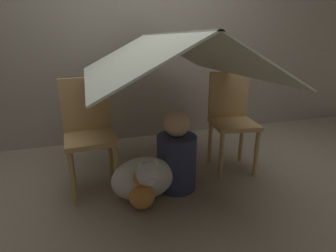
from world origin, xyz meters
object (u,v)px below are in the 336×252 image
(chair_left, at_px, (89,130))
(person_front, at_px, (177,156))
(dog, at_px, (144,178))
(chair_right, at_px, (231,117))

(chair_left, relative_size, person_front, 1.36)
(chair_left, relative_size, dog, 1.86)
(chair_left, distance_m, chair_right, 1.21)
(chair_right, height_order, dog, chair_right)
(chair_left, bearing_deg, dog, -46.84)
(dog, bearing_deg, chair_right, 20.24)
(chair_right, height_order, person_front, chair_right)
(chair_left, bearing_deg, person_front, -22.05)
(chair_left, relative_size, chair_right, 1.00)
(person_front, distance_m, dog, 0.32)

